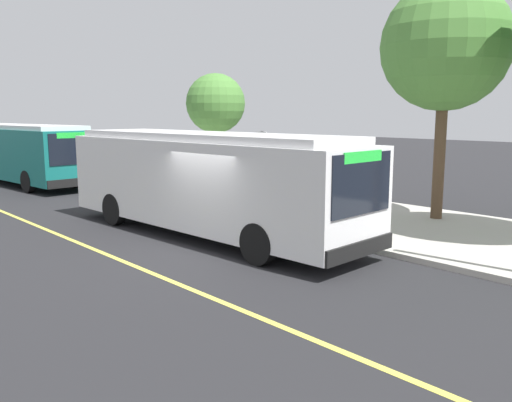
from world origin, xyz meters
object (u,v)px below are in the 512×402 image
(route_sign_post, at_px, (262,163))
(waiting_bench, at_px, (278,189))
(transit_bus_main, at_px, (206,180))
(transit_bus_second, at_px, (21,152))

(route_sign_post, bearing_deg, waiting_bench, 127.21)
(waiting_bench, bearing_deg, transit_bus_main, -65.84)
(transit_bus_main, xyz_separation_m, waiting_bench, (-2.32, 5.17, -0.98))
(transit_bus_second, bearing_deg, transit_bus_main, -0.40)
(transit_bus_main, bearing_deg, route_sign_post, 93.21)
(transit_bus_second, height_order, route_sign_post, same)
(transit_bus_main, distance_m, waiting_bench, 5.75)
(transit_bus_second, distance_m, waiting_bench, 14.11)
(waiting_bench, bearing_deg, transit_bus_second, -158.91)
(transit_bus_main, distance_m, route_sign_post, 2.31)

